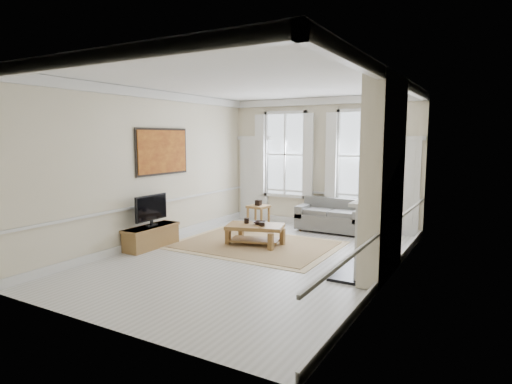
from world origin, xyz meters
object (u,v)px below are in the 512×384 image
Objects in this scene: coffee_table at (255,228)px; tv_stand at (151,237)px; sofa at (332,218)px; side_table at (258,210)px.

coffee_table is 1.05× the size of tv_stand.
tv_stand is at bearing -129.32° from sofa.
sofa reaches higher than tv_stand.
sofa is 2.41m from coffee_table.
tv_stand is (-1.00, -2.93, -0.25)m from side_table.
side_table is 1.86m from coffee_table.
side_table is 0.43× the size of coffee_table.
side_table is 0.45× the size of tv_stand.
side_table is (-1.84, -0.55, 0.14)m from sofa.
side_table reaches higher than tv_stand.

